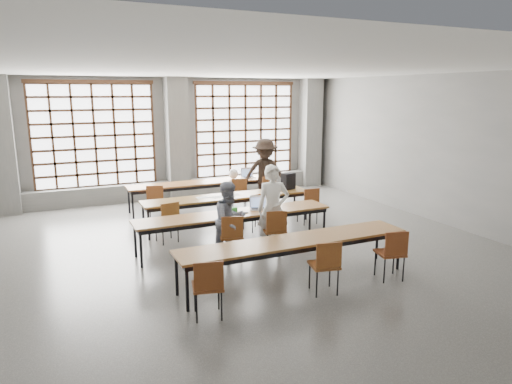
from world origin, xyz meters
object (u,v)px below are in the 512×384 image
laptop_back (248,175)px  plastic_bag (234,174)px  chair_mid_left (168,218)px  laptop_front (259,206)px  student_female (230,220)px  phone (245,213)px  desk_row_d (296,243)px  chair_back_right (267,188)px  chair_mid_right (309,202)px  chair_back_left (156,199)px  desk_row_c (235,216)px  green_box (231,210)px  chair_front_right (275,227)px  chair_mid_centre (256,208)px  chair_back_mid (239,191)px  chair_front_left (232,233)px  chair_near_right (393,250)px  student_back (265,173)px  chair_near_mid (326,262)px  desk_row_a (203,184)px  chair_near_left (208,283)px  red_pouch (208,283)px  mouse (278,207)px  student_male (273,209)px

laptop_back → plastic_bag: (-0.45, -0.06, 0.08)m
chair_mid_left → laptop_front: 1.89m
student_female → phone: size_ratio=11.37×
laptop_back → phone: size_ratio=2.91×
desk_row_d → chair_back_right: bearing=69.5°
desk_row_d → chair_mid_right: (1.96, 2.83, -0.13)m
chair_back_right → chair_back_left: bearing=179.9°
chair_mid_left → laptop_back: (2.92, 2.59, 0.25)m
desk_row_c → green_box: 0.15m
chair_mid_left → chair_front_right: same height
student_female → phone: 0.62m
desk_row_c → chair_mid_left: size_ratio=4.55×
chair_mid_centre → chair_back_mid: bearing=79.4°
chair_front_left → chair_near_right: size_ratio=1.00×
student_back → green_box: (-2.08, -2.77, -0.15)m
chair_front_left → laptop_front: size_ratio=1.99×
chair_near_mid → chair_back_left: bearing=105.3°
chair_front_right → phone: bearing=127.3°
chair_near_right → plastic_bag: 6.01m
desk_row_a → chair_near_left: bearing=-107.5°
desk_row_d → desk_row_c: bearing=98.1°
chair_near_mid → student_female: bearing=110.1°
green_box → red_pouch: 2.94m
desk_row_d → chair_back_left: size_ratio=4.55×
laptop_front → phone: (-0.39, -0.21, -0.05)m
chair_back_right → chair_near_right: bearing=-92.9°
chair_near_right → mouse: chair_near_right is taller
chair_mid_centre → chair_mid_right: size_ratio=1.00×
student_female → chair_back_mid: bearing=45.9°
student_female → green_box: student_female is taller
student_male → desk_row_a: bearing=109.8°
chair_near_left → chair_near_mid: same height
chair_front_right → green_box: (-0.63, 0.71, 0.24)m
chair_back_left → student_female: 3.30m
chair_mid_right → phone: (-2.06, -0.97, 0.20)m
chair_back_mid → chair_front_right: bearing=-100.6°
chair_back_left → chair_front_left: same height
chair_back_left → plastic_bag: size_ratio=3.08×
desk_row_a → student_female: (-0.73, -3.85, 0.07)m
student_male → laptop_front: size_ratio=3.89×
desk_row_c → chair_front_right: chair_front_right is taller
chair_back_right → red_pouch: bearing=-123.4°
chair_front_left → chair_near_right: same height
laptop_back → chair_mid_right: bearing=-80.0°
chair_near_mid → student_male: size_ratio=0.51×
student_male → red_pouch: 2.87m
chair_mid_right → chair_back_mid: bearing=119.1°
laptop_front → laptop_back: bearing=70.1°
chair_back_mid → chair_near_mid: bearing=-98.0°
green_box → chair_near_right: bearing=-55.8°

